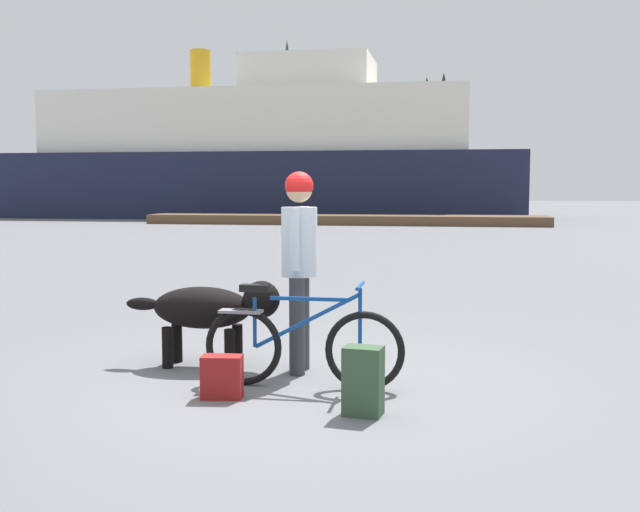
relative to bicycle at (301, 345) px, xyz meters
The scene contains 12 objects.
ground_plane 0.41m from the bicycle, 136.84° to the left, with size 160.00×160.00×0.00m, color slate.
bicycle is the anchor object (origin of this frame).
person_cyclist 0.92m from the bicycle, 102.92° to the left, with size 0.32×0.53×1.81m.
dog 1.15m from the bicycle, 148.55° to the left, with size 1.48×0.46×0.82m.
backpack 0.90m from the bicycle, 48.40° to the right, with size 0.28×0.20×0.51m, color #334C33.
handbag_pannier 0.72m from the bicycle, 143.66° to the right, with size 0.32×0.18×0.34m, color maroon.
dock_pier 26.96m from the bicycle, 97.18° to the left, with size 17.23×2.34×0.40m, color brown.
ferry_boat 35.32m from the bicycle, 104.60° to the left, with size 27.30×8.61×8.92m.
sailboat_moored 33.14m from the bicycle, 104.54° to the left, with size 6.18×1.73×7.08m.
pine_tree_far_left 54.09m from the bicycle, 102.34° to the left, with size 3.11×3.11×12.77m.
pine_tree_center 54.70m from the bicycle, 90.91° to the left, with size 4.08×4.08×10.05m.
pine_tree_mid_back 58.31m from the bicycle, 89.63° to the left, with size 3.57×3.57×10.82m.
Camera 1 is at (1.36, -6.28, 1.69)m, focal length 42.99 mm.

